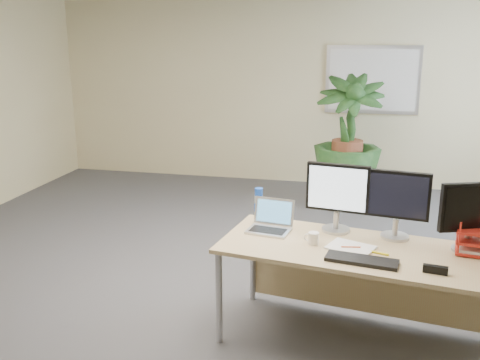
% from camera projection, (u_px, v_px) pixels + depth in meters
% --- Properties ---
extents(floor, '(8.00, 8.00, 0.00)m').
position_uv_depth(floor, '(218.00, 304.00, 4.44)').
color(floor, '#47474C').
rests_on(floor, ground).
extents(back_wall, '(7.00, 0.04, 2.70)m').
position_uv_depth(back_wall, '(288.00, 92.00, 7.85)').
color(back_wall, beige).
rests_on(back_wall, floor).
extents(whiteboard, '(1.30, 0.04, 0.95)m').
position_uv_depth(whiteboard, '(372.00, 80.00, 7.51)').
color(whiteboard, silver).
rests_on(whiteboard, back_wall).
extents(desk, '(2.00, 1.08, 0.73)m').
position_uv_depth(desk, '(359.00, 263.00, 3.83)').
color(desk, tan).
rests_on(desk, floor).
extents(floor_plant, '(0.85, 0.85, 1.50)m').
position_uv_depth(floor_plant, '(347.00, 149.00, 6.86)').
color(floor_plant, '#143717').
rests_on(floor_plant, floor).
extents(monitor_left, '(0.47, 0.21, 0.52)m').
position_uv_depth(monitor_left, '(337.00, 193.00, 3.95)').
color(monitor_left, '#ACACB1').
rests_on(monitor_left, desk).
extents(monitor_right, '(0.45, 0.20, 0.50)m').
position_uv_depth(monitor_right, '(397.00, 200.00, 3.82)').
color(monitor_right, '#ACACB1').
rests_on(monitor_right, desk).
extents(monitor_dark, '(0.42, 0.20, 0.48)m').
position_uv_depth(monitor_dark, '(471.00, 213.00, 3.58)').
color(monitor_dark, '#ACACB1').
rests_on(monitor_dark, desk).
extents(laptop, '(0.35, 0.32, 0.22)m').
position_uv_depth(laptop, '(271.00, 222.00, 4.04)').
color(laptop, silver).
rests_on(laptop, desk).
extents(keyboard, '(0.48, 0.22, 0.03)m').
position_uv_depth(keyboard, '(362.00, 260.00, 3.47)').
color(keyboard, black).
rests_on(keyboard, desk).
extents(coffee_mug, '(0.11, 0.08, 0.09)m').
position_uv_depth(coffee_mug, '(313.00, 238.00, 3.77)').
color(coffee_mug, white).
rests_on(coffee_mug, desk).
extents(spiral_notebook, '(0.37, 0.32, 0.01)m').
position_uv_depth(spiral_notebook, '(351.00, 248.00, 3.69)').
color(spiral_notebook, white).
rests_on(spiral_notebook, desk).
extents(orange_pen, '(0.13, 0.03, 0.01)m').
position_uv_depth(orange_pen, '(351.00, 247.00, 3.68)').
color(orange_pen, '#D74C17').
rests_on(orange_pen, spiral_notebook).
extents(yellow_highlighter, '(0.12, 0.05, 0.02)m').
position_uv_depth(yellow_highlighter, '(380.00, 253.00, 3.60)').
color(yellow_highlighter, yellow).
rests_on(yellow_highlighter, desk).
extents(water_bottle, '(0.07, 0.07, 0.27)m').
position_uv_depth(water_bottle, '(259.00, 205.00, 4.21)').
color(water_bottle, silver).
rests_on(water_bottle, desk).
extents(stapler, '(0.15, 0.06, 0.05)m').
position_uv_depth(stapler, '(435.00, 270.00, 3.30)').
color(stapler, black).
rests_on(stapler, desk).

